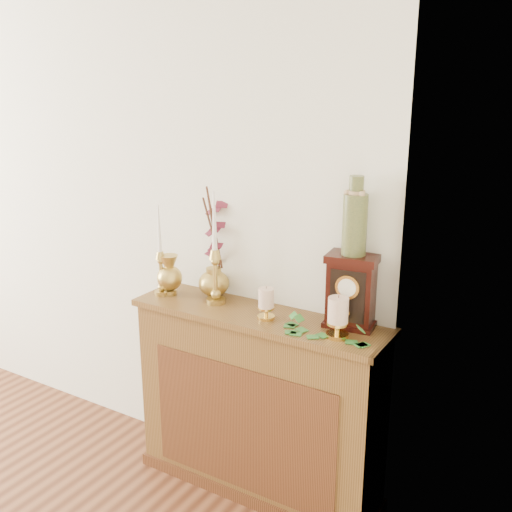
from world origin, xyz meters
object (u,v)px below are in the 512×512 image
Objects in this scene: candlestick_left at (161,266)px; mantel_clock at (351,291)px; candlestick_center at (215,268)px; ceramic_vase at (355,220)px; ginger_jar at (216,246)px; bud_vase at (170,275)px.

candlestick_left reaches higher than mantel_clock.
candlestick_center is 0.72m from ceramic_vase.
ginger_jar is (0.23, 0.15, 0.10)m from candlestick_left.
candlestick_left is at bearing -172.21° from candlestick_center.
candlestick_center is (0.30, 0.04, 0.03)m from candlestick_left.
candlestick_center is 2.68× the size of bud_vase.
ginger_jar is (-0.07, 0.11, 0.07)m from candlestick_center.
bud_vase is at bearing -147.96° from ginger_jar.
ceramic_vase is at bearing 6.70° from candlestick_center.
bud_vase is (-0.26, -0.02, -0.08)m from candlestick_center.
candlestick_left is 2.24× the size of bud_vase.
ceramic_vase is at bearing 7.04° from candlestick_left.
mantel_clock is at bearing 6.44° from candlestick_center.
bud_vase is at bearing 33.30° from candlestick_left.
candlestick_center is at bearing 7.79° from candlestick_left.
candlestick_center is at bearing 179.43° from mantel_clock.
bud_vase is at bearing 178.72° from mantel_clock.
bud_vase is at bearing -174.08° from ceramic_vase.
ginger_jar reaches higher than candlestick_left.
ginger_jar reaches higher than bud_vase.
candlestick_center is at bearing -57.50° from ginger_jar.
bud_vase is 0.93m from mantel_clock.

